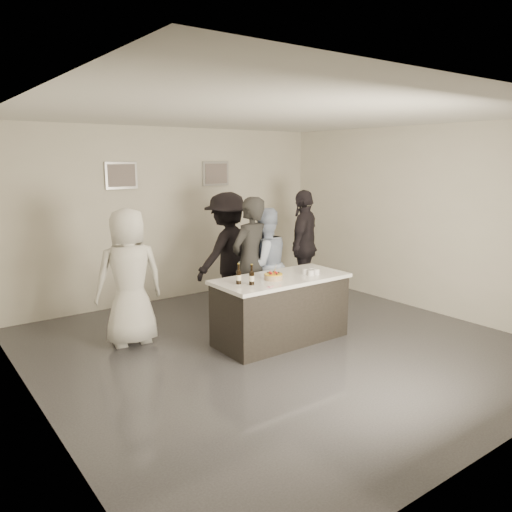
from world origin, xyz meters
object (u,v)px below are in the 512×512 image
person_guest_right (304,245)px  beer_bottle_a (239,274)px  bar_counter (281,309)px  person_main_blue (264,265)px  person_guest_back (228,253)px  cake (273,277)px  beer_bottle_b (252,275)px  person_main_black (250,262)px  person_guest_left (129,277)px

person_guest_right → beer_bottle_a: bearing=-2.8°
bar_counter → beer_bottle_a: (-0.68, 0.02, 0.58)m
person_main_blue → person_guest_back: size_ratio=0.90×
cake → beer_bottle_b: 0.41m
person_main_black → person_main_blue: 0.33m
person_main_blue → beer_bottle_a: bearing=41.4°
beer_bottle_b → person_guest_left: bearing=132.5°
person_main_blue → person_guest_right: (1.31, 0.56, 0.10)m
beer_bottle_a → person_main_blue: (1.04, 0.83, -0.16)m
beer_bottle_b → person_main_black: (0.62, 0.89, -0.06)m
person_guest_back → person_main_blue: bearing=89.4°
person_guest_back → person_main_black: bearing=65.9°
person_guest_left → person_guest_back: person_guest_back is taller
bar_counter → person_guest_back: size_ratio=0.96×
bar_counter → person_main_blue: (0.36, 0.85, 0.42)m
beer_bottle_a → bar_counter: bearing=-1.8°
person_guest_back → cake: bearing=62.8°
cake → person_guest_back: bearing=77.9°
beer_bottle_a → person_guest_right: person_guest_right is taller
person_guest_right → person_guest_back: person_guest_back is taller
bar_counter → cake: size_ratio=7.62×
person_main_black → person_guest_back: bearing=-114.0°
beer_bottle_b → person_guest_back: (0.74, 1.69, -0.06)m
bar_counter → person_guest_left: person_guest_left is taller
person_main_blue → person_main_black: bearing=16.5°
bar_counter → cake: 0.52m
bar_counter → person_guest_left: (-1.69, 1.11, 0.47)m
cake → person_guest_back: size_ratio=0.13×
person_main_black → person_guest_right: size_ratio=1.00×
beer_bottle_a → person_guest_left: bearing=132.9°
beer_bottle_b → person_main_blue: size_ratio=0.15×
cake → person_main_blue: (0.54, 0.91, -0.07)m
cake → beer_bottle_a: 0.52m
bar_counter → beer_bottle_a: size_ratio=7.15×
beer_bottle_b → person_guest_back: bearing=66.2°
bar_counter → person_main_black: (0.05, 0.78, 0.52)m
beer_bottle_b → person_guest_right: person_guest_right is taller
cake → person_main_black: bearing=75.0°
person_guest_left → person_main_blue: bearing=179.7°
bar_counter → person_guest_left: size_ratio=1.01×
person_main_black → beer_bottle_b: bearing=40.2°
person_main_blue → cake: bearing=62.2°
bar_counter → beer_bottle_b: beer_bottle_b is taller
beer_bottle_a → beer_bottle_b: bearing=-51.5°
beer_bottle_b → person_guest_right: bearing=34.2°
beer_bottle_a → person_main_blue: bearing=38.7°
beer_bottle_b → bar_counter: bearing=11.2°
beer_bottle_a → person_main_black: (0.72, 0.75, -0.06)m
person_guest_back → beer_bottle_b: bearing=51.1°
person_guest_right → person_guest_left: bearing=-28.3°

